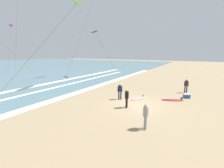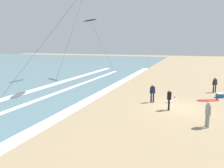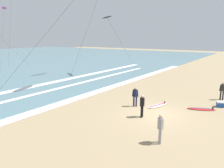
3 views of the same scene
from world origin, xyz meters
name	(u,v)px [view 3 (image 3 of 3)]	position (x,y,z in m)	size (l,w,h in m)	color
ground_plane	(155,114)	(0.00, 0.00, 0.00)	(160.00, 160.00, 0.00)	#9E8763
wave_foam_shoreline	(92,93)	(1.96, 7.55, 0.01)	(49.84, 1.10, 0.01)	white
wave_foam_mid_break	(49,91)	(0.18, 11.91, 0.01)	(40.39, 0.61, 0.01)	white
wave_foam_outer_break	(22,89)	(-1.03, 14.99, 0.01)	(51.19, 1.02, 0.01)	white
surfer_left_far	(142,104)	(-0.97, 0.53, 0.96)	(0.51, 0.32, 1.60)	black
surfer_background_far	(222,89)	(6.90, -3.35, 0.96)	(0.32, 0.51, 1.60)	#232328
surfer_foreground_main	(135,95)	(0.84, 2.08, 0.96)	(0.32, 0.49, 1.60)	#141938
surfer_right_near	(161,126)	(-3.79, -1.97, 0.96)	(0.48, 0.33, 1.60)	gray
surfboard_foreground_flat	(201,109)	(3.07, -2.52, 0.05)	(1.40, 2.16, 0.25)	red
surfboard_near_water	(158,105)	(1.97, 0.59, 0.05)	(2.18, 1.25, 0.25)	beige
kite_magenta_mid_center	(4,8)	(10.79, 37.90, 11.17)	(8.32, 10.85, 11.47)	#CC2384
kite_black_distant_high	(107,18)	(11.87, 12.97, 8.23)	(7.34, 3.31, 8.49)	black
cooler_box	(221,104)	(4.64, -3.63, 0.22)	(0.63, 0.73, 0.44)	#1E4C9E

